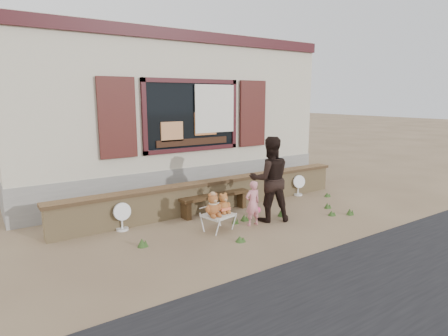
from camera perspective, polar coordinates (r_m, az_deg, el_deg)
ground at (r=7.71m, az=2.50°, el=-8.02°), size 80.00×80.00×0.00m
shopfront at (r=11.24m, az=-11.20°, el=8.11°), size 8.04×5.13×4.00m
brick_wall at (r=8.40m, az=-1.52°, el=-3.99°), size 7.10×0.36×0.67m
bench at (r=8.15m, az=-1.49°, el=-4.71°), size 1.66×0.41×0.42m
folding_chair at (r=7.07m, az=-0.90°, el=-7.28°), size 0.62×0.57×0.32m
teddy_bear_left at (r=6.90m, az=-1.71°, el=-5.55°), size 0.38×0.35×0.44m
teddy_bear_right at (r=7.10m, az=-0.12°, el=-5.29°), size 0.33×0.31×0.39m
child at (r=7.34m, az=4.39°, el=-5.37°), size 0.34×0.24×0.89m
adult at (r=7.57m, az=6.99°, el=-1.69°), size 1.03×0.93×1.72m
fan_left at (r=7.35m, az=-15.33°, el=-7.13°), size 0.34×0.23×0.54m
fan_right at (r=9.75m, az=11.24°, el=-2.58°), size 0.34×0.22×0.53m
grass_tufts at (r=7.76m, az=6.60°, el=-7.46°), size 5.25×1.51×0.15m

